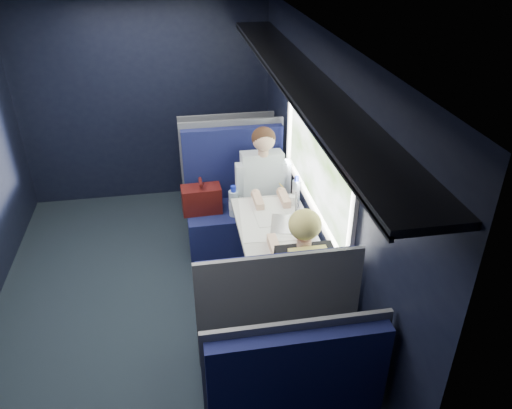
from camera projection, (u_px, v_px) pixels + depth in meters
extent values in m
cube|color=black|center=(156.00, 307.00, 4.40)|extent=(2.80, 4.20, 0.01)
cube|color=black|center=(323.00, 177.00, 4.03)|extent=(0.10, 4.20, 2.30)
cube|color=black|center=(146.00, 102.00, 5.65)|extent=(2.80, 0.10, 2.30)
cube|color=silver|center=(119.00, 29.00, 3.22)|extent=(2.80, 4.20, 0.10)
cube|color=beige|center=(319.00, 107.00, 3.72)|extent=(0.03, 1.84, 0.07)
cube|color=beige|center=(312.00, 205.00, 4.15)|extent=(0.03, 1.84, 0.07)
cube|color=beige|center=(353.00, 217.00, 3.18)|extent=(0.03, 0.07, 0.78)
cube|color=beige|center=(290.00, 120.00, 4.69)|extent=(0.03, 0.07, 0.78)
cube|color=black|center=(300.00, 77.00, 3.58)|extent=(0.36, 4.10, 0.04)
cube|color=black|center=(277.00, 81.00, 3.57)|extent=(0.02, 4.10, 0.03)
cube|color=red|center=(321.00, 88.00, 3.65)|extent=(0.01, 0.10, 0.12)
cylinder|color=#54565E|center=(254.00, 264.00, 4.35)|extent=(0.08, 0.08, 0.70)
cube|color=silver|center=(275.00, 226.00, 4.19)|extent=(0.62, 1.00, 0.04)
cube|color=#0D103A|center=(238.00, 229.00, 5.07)|extent=(1.00, 0.50, 0.45)
cube|color=#0D103A|center=(233.00, 163.00, 5.03)|extent=(1.00, 0.10, 0.75)
cube|color=#54565E|center=(232.00, 158.00, 5.06)|extent=(1.04, 0.03, 0.82)
cube|color=#54565E|center=(238.00, 203.00, 4.87)|extent=(0.06, 0.40, 0.20)
cube|color=#48110F|center=(202.00, 199.00, 4.87)|extent=(0.39, 0.22, 0.27)
cylinder|color=#48110F|center=(200.00, 182.00, 4.77)|extent=(0.04, 0.16, 0.03)
cylinder|color=silver|center=(234.00, 203.00, 4.81)|extent=(0.10, 0.10, 0.26)
cylinder|color=#192ABF|center=(233.00, 189.00, 4.73)|extent=(0.05, 0.05, 0.06)
cube|color=#0D103A|center=(267.00, 340.00, 3.75)|extent=(1.00, 0.50, 0.45)
cube|color=#0D103A|center=(277.00, 306.00, 3.19)|extent=(1.00, 0.10, 0.75)
cube|color=#54565E|center=(279.00, 308.00, 3.13)|extent=(1.04, 0.03, 0.82)
cube|color=#54565E|center=(266.00, 302.00, 3.62)|extent=(0.06, 0.40, 0.20)
cube|color=#0D103A|center=(225.00, 180.00, 6.01)|extent=(1.00, 0.40, 0.45)
cube|color=#0D103A|center=(226.00, 145.00, 5.53)|extent=(1.00, 0.10, 0.66)
cube|color=#54565E|center=(227.00, 145.00, 5.47)|extent=(1.04, 0.03, 0.72)
cube|color=#0D103A|center=(298.00, 380.00, 2.73)|extent=(1.00, 0.10, 0.66)
cube|color=#54565E|center=(296.00, 370.00, 2.77)|extent=(1.04, 0.03, 0.72)
cube|color=black|center=(265.00, 207.00, 4.84)|extent=(0.36, 0.44, 0.16)
cube|color=black|center=(269.00, 245.00, 4.82)|extent=(0.32, 0.12, 0.45)
cube|color=silver|center=(262.00, 177.00, 4.85)|extent=(0.40, 0.29, 0.53)
cylinder|color=#D8A88C|center=(263.00, 152.00, 4.67)|extent=(0.10, 0.10, 0.06)
sphere|color=#D8A88C|center=(264.00, 140.00, 4.59)|extent=(0.21, 0.21, 0.21)
sphere|color=#382114|center=(263.00, 138.00, 4.59)|extent=(0.22, 0.22, 0.22)
cube|color=silver|center=(240.00, 181.00, 4.78)|extent=(0.09, 0.12, 0.34)
cube|color=silver|center=(285.00, 177.00, 4.85)|extent=(0.09, 0.12, 0.34)
cube|color=black|center=(297.00, 293.00, 3.75)|extent=(0.36, 0.44, 0.16)
cube|color=black|center=(289.00, 306.00, 4.07)|extent=(0.32, 0.12, 0.45)
cube|color=black|center=(304.00, 280.00, 3.49)|extent=(0.40, 0.29, 0.53)
cylinder|color=#D8A88C|center=(304.00, 243.00, 3.38)|extent=(0.10, 0.10, 0.06)
sphere|color=#D8A88C|center=(304.00, 225.00, 3.33)|extent=(0.21, 0.21, 0.21)
sphere|color=#D1C561|center=(305.00, 224.00, 3.31)|extent=(0.22, 0.22, 0.22)
cube|color=black|center=(272.00, 279.00, 3.49)|extent=(0.09, 0.12, 0.34)
cube|color=black|center=(332.00, 273.00, 3.55)|extent=(0.09, 0.12, 0.34)
cube|color=#D1C561|center=(307.00, 271.00, 3.37)|extent=(0.26, 0.07, 0.36)
cube|color=white|center=(269.00, 218.00, 4.26)|extent=(0.55, 0.75, 0.01)
cube|color=silver|center=(285.00, 224.00, 4.17)|extent=(0.29, 0.35, 0.01)
cube|color=silver|center=(298.00, 211.00, 4.13)|extent=(0.08, 0.29, 0.21)
cube|color=black|center=(297.00, 211.00, 4.13)|extent=(0.07, 0.26, 0.17)
cylinder|color=silver|center=(296.00, 191.00, 4.48)|extent=(0.07, 0.07, 0.20)
cylinder|color=#192ABF|center=(297.00, 179.00, 4.42)|extent=(0.04, 0.04, 0.04)
cylinder|color=white|center=(292.00, 200.00, 4.45)|extent=(0.07, 0.07, 0.09)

